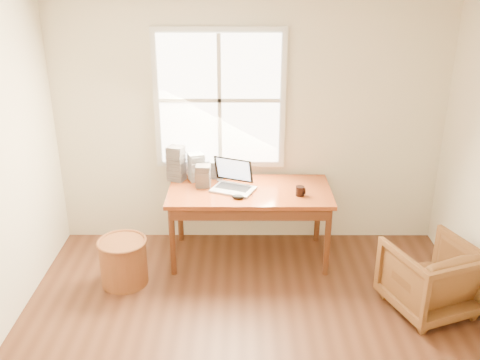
# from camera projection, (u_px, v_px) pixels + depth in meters

# --- Properties ---
(room_shell) EXTENTS (4.04, 4.54, 2.64)m
(room_shell) POSITION_uv_depth(u_px,v_px,m) (250.00, 210.00, 3.53)
(room_shell) COLOR #57301D
(room_shell) RESTS_ON ground
(desk) EXTENTS (1.60, 0.80, 0.04)m
(desk) POSITION_uv_depth(u_px,v_px,m) (250.00, 191.00, 5.27)
(desk) COLOR brown
(desk) RESTS_ON room_shell
(armchair) EXTENTS (0.88, 0.89, 0.63)m
(armchair) POSITION_uv_depth(u_px,v_px,m) (430.00, 277.00, 4.60)
(armchair) COLOR brown
(armchair) RESTS_ON room_shell
(wicker_stool) EXTENTS (0.55, 0.55, 0.44)m
(wicker_stool) POSITION_uv_depth(u_px,v_px,m) (124.00, 262.00, 5.01)
(wicker_stool) COLOR brown
(wicker_stool) RESTS_ON room_shell
(laptop) EXTENTS (0.51, 0.52, 0.29)m
(laptop) POSITION_uv_depth(u_px,v_px,m) (233.00, 177.00, 5.18)
(laptop) COLOR #B5B7BC
(laptop) RESTS_ON desk
(mouse) EXTENTS (0.13, 0.09, 0.04)m
(mouse) POSITION_uv_depth(u_px,v_px,m) (238.00, 197.00, 5.05)
(mouse) COLOR black
(mouse) RESTS_ON desk
(coffee_mug) EXTENTS (0.09, 0.09, 0.09)m
(coffee_mug) POSITION_uv_depth(u_px,v_px,m) (300.00, 191.00, 5.11)
(coffee_mug) COLOR black
(coffee_mug) RESTS_ON desk
(cd_stack_a) EXTENTS (0.19, 0.18, 0.29)m
(cd_stack_a) POSITION_uv_depth(u_px,v_px,m) (196.00, 167.00, 5.43)
(cd_stack_a) COLOR silver
(cd_stack_a) RESTS_ON desk
(cd_stack_b) EXTENTS (0.15, 0.13, 0.22)m
(cd_stack_b) POSITION_uv_depth(u_px,v_px,m) (203.00, 176.00, 5.29)
(cd_stack_b) COLOR #28282D
(cd_stack_b) RESTS_ON desk
(cd_stack_c) EXTENTS (0.20, 0.18, 0.36)m
(cd_stack_c) POSITION_uv_depth(u_px,v_px,m) (176.00, 163.00, 5.43)
(cd_stack_c) COLOR gray
(cd_stack_c) RESTS_ON desk
(cd_stack_d) EXTENTS (0.15, 0.14, 0.18)m
(cd_stack_d) POSITION_uv_depth(u_px,v_px,m) (217.00, 169.00, 5.52)
(cd_stack_d) COLOR #B5BAC1
(cd_stack_d) RESTS_ON desk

